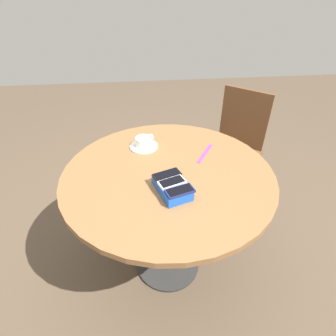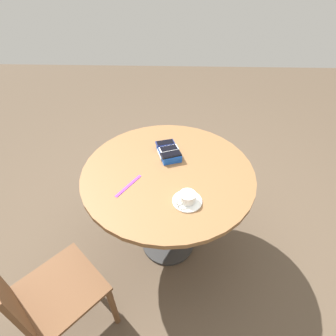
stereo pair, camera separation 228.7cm
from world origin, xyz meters
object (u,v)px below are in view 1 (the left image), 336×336
object	(u,v)px
coffee_cup	(144,141)
phone_black	(167,175)
saucer	(144,146)
round_table	(168,188)
phone_box	(173,187)
phone_white	(172,182)
chair_near_window	(233,149)
lanyard_strap	(205,153)
phone_navy	(180,191)

from	to	relation	value
coffee_cup	phone_black	bearing A→B (deg)	-164.99
saucer	round_table	bearing A→B (deg)	-156.08
phone_box	phone_white	size ratio (longest dim) A/B	1.66
round_table	saucer	distance (m)	0.30
phone_box	phone_white	distance (m)	0.03
round_table	chair_near_window	world-z (taller)	chair_near_window
lanyard_strap	coffee_cup	bearing A→B (deg)	71.40
phone_white	saucer	bearing A→B (deg)	15.15
phone_box	phone_black	distance (m)	0.07
phone_box	lanyard_strap	distance (m)	0.37
phone_box	chair_near_window	size ratio (longest dim) A/B	0.24
phone_box	saucer	size ratio (longest dim) A/B	1.37
coffee_cup	lanyard_strap	xyz separation A→B (m)	(-0.11, -0.33, -0.03)
round_table	phone_box	size ratio (longest dim) A/B	4.80
phone_box	lanyard_strap	size ratio (longest dim) A/B	1.05
saucer	coffee_cup	xyz separation A→B (m)	(0.00, -0.00, 0.03)
phone_box	phone_white	bearing A→B (deg)	78.19
chair_near_window	coffee_cup	bearing A→B (deg)	119.23
phone_black	chair_near_window	distance (m)	1.03
phone_white	round_table	bearing A→B (deg)	-0.69
coffee_cup	lanyard_strap	size ratio (longest dim) A/B	0.51
phone_navy	phone_black	distance (m)	0.13
round_table	phone_box	xyz separation A→B (m)	(-0.16, -0.00, 0.13)
saucer	coffee_cup	distance (m)	0.03
lanyard_strap	phone_navy	bearing A→B (deg)	151.33
round_table	phone_white	world-z (taller)	phone_white
saucer	lanyard_strap	bearing A→B (deg)	-108.17
phone_navy	round_table	bearing A→B (deg)	6.88
coffee_cup	lanyard_strap	bearing A→B (deg)	-108.60
phone_black	coffee_cup	xyz separation A→B (m)	(0.35, 0.09, -0.02)
lanyard_strap	chair_near_window	bearing A→B (deg)	-36.41
round_table	phone_navy	bearing A→B (deg)	-173.12
phone_white	coffee_cup	size ratio (longest dim) A/B	1.24
phone_box	lanyard_strap	xyz separation A→B (m)	(0.30, -0.22, -0.02)
round_table	chair_near_window	bearing A→B (deg)	-42.58
phone_box	round_table	bearing A→B (deg)	1.25
phone_box	phone_white	xyz separation A→B (m)	(0.00, 0.01, 0.03)
phone_white	saucer	world-z (taller)	phone_white
phone_navy	chair_near_window	world-z (taller)	chair_near_window
lanyard_strap	round_table	bearing A→B (deg)	122.58
saucer	lanyard_strap	size ratio (longest dim) A/B	0.76
phone_box	coffee_cup	distance (m)	0.43
round_table	phone_white	distance (m)	0.22
phone_navy	phone_black	size ratio (longest dim) A/B	0.96
chair_near_window	phone_navy	bearing A→B (deg)	146.64
phone_box	saucer	world-z (taller)	phone_box
phone_black	coffee_cup	size ratio (longest dim) A/B	1.31
round_table	lanyard_strap	size ratio (longest dim) A/B	5.03
phone_navy	phone_white	distance (m)	0.07
phone_navy	saucer	bearing A→B (deg)	16.39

